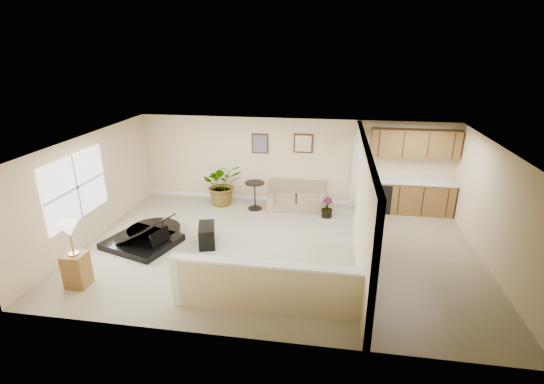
% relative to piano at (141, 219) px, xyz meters
% --- Properties ---
extents(floor, '(9.00, 9.00, 0.00)m').
position_rel_piano_xyz_m(floor, '(3.22, 0.14, -0.60)').
color(floor, tan).
rests_on(floor, ground).
extents(back_wall, '(9.00, 0.04, 2.50)m').
position_rel_piano_xyz_m(back_wall, '(3.22, 3.14, 0.65)').
color(back_wall, beige).
rests_on(back_wall, floor).
extents(front_wall, '(9.00, 0.04, 2.50)m').
position_rel_piano_xyz_m(front_wall, '(3.22, -2.86, 0.65)').
color(front_wall, beige).
rests_on(front_wall, floor).
extents(left_wall, '(0.04, 6.00, 2.50)m').
position_rel_piano_xyz_m(left_wall, '(-1.28, 0.14, 0.65)').
color(left_wall, beige).
rests_on(left_wall, floor).
extents(right_wall, '(0.04, 6.00, 2.50)m').
position_rel_piano_xyz_m(right_wall, '(7.72, 0.14, 0.65)').
color(right_wall, beige).
rests_on(right_wall, floor).
extents(ceiling, '(9.00, 6.00, 0.04)m').
position_rel_piano_xyz_m(ceiling, '(3.22, 0.14, 1.90)').
color(ceiling, silver).
rests_on(ceiling, back_wall).
extents(kitchen_vinyl, '(2.70, 6.00, 0.01)m').
position_rel_piano_xyz_m(kitchen_vinyl, '(6.37, 0.14, -0.60)').
color(kitchen_vinyl, gray).
rests_on(kitchen_vinyl, floor).
extents(interior_partition, '(0.18, 5.99, 2.50)m').
position_rel_piano_xyz_m(interior_partition, '(5.02, 0.40, 0.62)').
color(interior_partition, beige).
rests_on(interior_partition, floor).
extents(pony_half_wall, '(3.42, 0.22, 1.00)m').
position_rel_piano_xyz_m(pony_half_wall, '(3.30, -2.16, -0.08)').
color(pony_half_wall, beige).
rests_on(pony_half_wall, floor).
extents(left_window, '(0.05, 2.15, 1.45)m').
position_rel_piano_xyz_m(left_window, '(-1.26, -0.36, 0.85)').
color(left_window, white).
rests_on(left_window, left_wall).
extents(wall_art_left, '(0.48, 0.04, 0.58)m').
position_rel_piano_xyz_m(wall_art_left, '(2.27, 3.11, 1.15)').
color(wall_art_left, '#3A2315').
rests_on(wall_art_left, back_wall).
extents(wall_mirror, '(0.55, 0.04, 0.55)m').
position_rel_piano_xyz_m(wall_mirror, '(3.52, 3.11, 1.20)').
color(wall_mirror, '#3A2315').
rests_on(wall_mirror, back_wall).
extents(kitchen_cabinets, '(2.36, 0.65, 2.33)m').
position_rel_piano_xyz_m(kitchen_cabinets, '(6.41, 2.87, 0.27)').
color(kitchen_cabinets, olive).
rests_on(kitchen_cabinets, floor).
extents(piano, '(2.08, 2.07, 1.44)m').
position_rel_piano_xyz_m(piano, '(0.00, 0.00, 0.00)').
color(piano, black).
rests_on(piano, floor).
extents(piano_bench, '(0.56, 0.80, 0.48)m').
position_rel_piano_xyz_m(piano_bench, '(1.54, 0.13, -0.36)').
color(piano_bench, black).
rests_on(piano_bench, floor).
extents(loveseat, '(1.74, 1.08, 0.95)m').
position_rel_piano_xyz_m(loveseat, '(3.39, 2.76, -0.24)').
color(loveseat, '#94835E').
rests_on(loveseat, floor).
extents(accent_table, '(0.56, 0.56, 0.81)m').
position_rel_piano_xyz_m(accent_table, '(2.24, 2.41, -0.08)').
color(accent_table, black).
rests_on(accent_table, floor).
extents(palm_plant, '(1.43, 1.35, 1.25)m').
position_rel_piano_xyz_m(palm_plant, '(1.24, 2.63, 0.02)').
color(palm_plant, black).
rests_on(palm_plant, floor).
extents(small_plant, '(0.34, 0.34, 0.55)m').
position_rel_piano_xyz_m(small_plant, '(4.29, 2.15, -0.37)').
color(small_plant, black).
rests_on(small_plant, floor).
extents(lamp_stand, '(0.41, 0.41, 1.36)m').
position_rel_piano_xyz_m(lamp_stand, '(-0.42, -1.89, -0.03)').
color(lamp_stand, olive).
rests_on(lamp_stand, floor).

